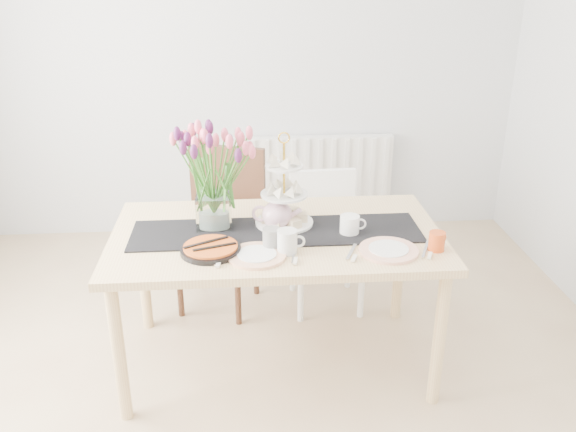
{
  "coord_description": "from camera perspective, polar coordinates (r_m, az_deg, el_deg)",
  "views": [
    {
      "loc": [
        -0.02,
        -2.18,
        1.99
      ],
      "look_at": [
        0.18,
        0.46,
        0.86
      ],
      "focal_mm": 38.0,
      "sensor_mm": 36.0,
      "label": 1
    }
  ],
  "objects": [
    {
      "name": "room_shell",
      "position": [
        2.28,
        -3.6,
        5.62
      ],
      "size": [
        4.5,
        4.5,
        4.5
      ],
      "color": "tan",
      "rests_on": "ground"
    },
    {
      "name": "radiator",
      "position": [
        4.66,
        2.34,
        3.89
      ],
      "size": [
        1.2,
        0.08,
        0.6
      ],
      "primitive_type": "cube",
      "color": "white",
      "rests_on": "room_shell"
    },
    {
      "name": "dining_table",
      "position": [
        2.99,
        -1.08,
        -2.87
      ],
      "size": [
        1.6,
        0.9,
        0.75
      ],
      "color": "tan",
      "rests_on": "ground"
    },
    {
      "name": "chair_brown",
      "position": [
        3.66,
        -6.22,
        0.05
      ],
      "size": [
        0.6,
        0.6,
        0.95
      ],
      "rotation": [
        0.0,
        0.0,
        -0.32
      ],
      "color": "#3D2416",
      "rests_on": "ground"
    },
    {
      "name": "chair_white",
      "position": [
        3.68,
        3.44,
        -1.25
      ],
      "size": [
        0.42,
        0.42,
        0.81
      ],
      "rotation": [
        0.0,
        0.0,
        0.05
      ],
      "color": "white",
      "rests_on": "ground"
    },
    {
      "name": "table_runner",
      "position": [
        2.96,
        -1.09,
        -1.47
      ],
      "size": [
        1.4,
        0.35,
        0.01
      ],
      "primitive_type": "cube",
      "color": "black",
      "rests_on": "dining_table"
    },
    {
      "name": "tulip_vase",
      "position": [
        2.92,
        -7.16,
        5.15
      ],
      "size": [
        0.63,
        0.63,
        0.53
      ],
      "rotation": [
        0.0,
        0.0,
        -0.41
      ],
      "color": "silver",
      "rests_on": "dining_table"
    },
    {
      "name": "cake_stand",
      "position": [
        2.99,
        -0.36,
        1.29
      ],
      "size": [
        0.29,
        0.29,
        0.42
      ],
      "rotation": [
        0.0,
        0.0,
        -0.08
      ],
      "color": "gold",
      "rests_on": "dining_table"
    },
    {
      "name": "teapot",
      "position": [
        2.97,
        -1.02,
        0.15
      ],
      "size": [
        0.27,
        0.24,
        0.16
      ],
      "primitive_type": null,
      "rotation": [
        0.0,
        0.0,
        -0.21
      ],
      "color": "white",
      "rests_on": "dining_table"
    },
    {
      "name": "cream_jug",
      "position": [
        2.94,
        5.78,
        -0.84
      ],
      "size": [
        0.1,
        0.1,
        0.09
      ],
      "primitive_type": "cylinder",
      "rotation": [
        0.0,
        0.0,
        -0.05
      ],
      "color": "white",
      "rests_on": "dining_table"
    },
    {
      "name": "tart_tin",
      "position": [
        2.78,
        -7.25,
        -3.08
      ],
      "size": [
        0.28,
        0.28,
        0.03
      ],
      "rotation": [
        0.0,
        0.0,
        0.06
      ],
      "color": "black",
      "rests_on": "dining_table"
    },
    {
      "name": "mug_grey",
      "position": [
        2.78,
        -1.54,
        -2.12
      ],
      "size": [
        0.11,
        0.11,
        0.1
      ],
      "primitive_type": "cylinder",
      "rotation": [
        0.0,
        0.0,
        0.45
      ],
      "color": "slate",
      "rests_on": "dining_table"
    },
    {
      "name": "mug_white",
      "position": [
        2.74,
        -0.07,
        -2.42
      ],
      "size": [
        0.1,
        0.1,
        0.11
      ],
      "primitive_type": "cylinder",
      "rotation": [
        0.0,
        0.0,
        -0.04
      ],
      "color": "silver",
      "rests_on": "dining_table"
    },
    {
      "name": "mug_orange",
      "position": [
        2.85,
        13.75,
        -2.31
      ],
      "size": [
        0.1,
        0.1,
        0.09
      ],
      "primitive_type": "cylinder",
      "rotation": [
        0.0,
        0.0,
        0.63
      ],
      "color": "#D74B17",
      "rests_on": "dining_table"
    },
    {
      "name": "plate_left",
      "position": [
        2.72,
        -2.95,
        -3.71
      ],
      "size": [
        0.3,
        0.3,
        0.01
      ],
      "primitive_type": "cylinder",
      "rotation": [
        0.0,
        0.0,
        -0.16
      ],
      "color": "silver",
      "rests_on": "dining_table"
    },
    {
      "name": "plate_right",
      "position": [
        2.8,
        9.39,
        -3.18
      ],
      "size": [
        0.36,
        0.36,
        0.01
      ],
      "primitive_type": "cylinder",
      "rotation": [
        0.0,
        0.0,
        -0.4
      ],
      "color": "white",
      "rests_on": "dining_table"
    }
  ]
}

